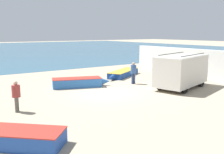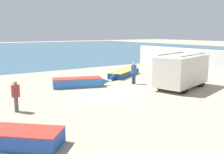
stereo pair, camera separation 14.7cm
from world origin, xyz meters
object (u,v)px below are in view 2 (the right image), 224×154
Objects in this scene: fishing_rowboat_1 at (8,137)px; fishing_rowboat_2 at (123,73)px; fisherman_1 at (134,71)px; fisherman_0 at (16,93)px; parked_van at (182,71)px; fishing_rowboat_0 at (80,82)px.

fishing_rowboat_1 reaches higher than fishing_rowboat_2.
fisherman_0 is at bearing -71.34° from fisherman_1.
parked_van is 1.19× the size of fishing_rowboat_0.
fisherman_0 is at bearing -64.94° from fishing_rowboat_1.
fishing_rowboat_2 is 3.23× the size of fisherman_0.
fishing_rowboat_2 is at bearing 39.15° from fishing_rowboat_0.
fishing_rowboat_1 is at bearing -112.10° from fishing_rowboat_0.
fisherman_1 reaches higher than fishing_rowboat_0.
fisherman_0 is 0.94× the size of fisherman_1.
fishing_rowboat_0 is at bearing 67.27° from fisherman_0.
parked_van is 3.24× the size of fisherman_0.
parked_van is at bearing -17.96° from fishing_rowboat_0.
fisherman_1 is (-1.48, -3.37, 0.76)m from fishing_rowboat_2.
fisherman_1 is (4.08, -1.38, 0.69)m from fishing_rowboat_0.
fishing_rowboat_0 is (-6.00, 4.58, -0.96)m from parked_van.
parked_van is at bearing -122.98° from fishing_rowboat_1.
fisherman_1 is (9.64, 2.39, 0.06)m from fisherman_0.
fisherman_0 is at bearing -2.81° from fishing_rowboat_2.
fishing_rowboat_2 is 12.55m from fisherman_0.
fisherman_1 reaches higher than fishing_rowboat_2.
fishing_rowboat_2 is (12.43, 9.77, -0.03)m from fishing_rowboat_1.
fisherman_0 is (-11.57, 0.81, -0.33)m from parked_van.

